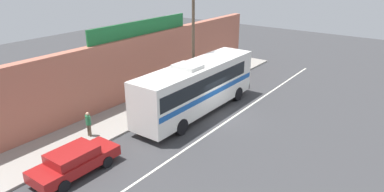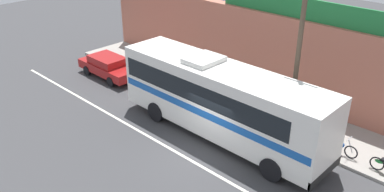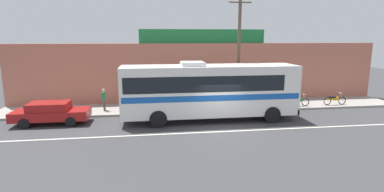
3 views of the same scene
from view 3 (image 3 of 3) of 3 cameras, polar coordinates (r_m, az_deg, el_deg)
The scene contains 12 objects.
ground_plane at distance 18.04m, azimuth 5.66°, elevation -5.96°, with size 70.00×70.00×0.00m, color #3A3A3D.
sidewalk_slab at distance 22.93m, azimuth 2.59°, elevation -2.02°, with size 30.00×3.60×0.14m, color gray.
storefront_facade at distance 24.62m, azimuth 1.71°, elevation 4.41°, with size 30.00×0.70×4.80m, color #B26651.
storefront_billboard at distance 24.47m, azimuth 2.11°, elevation 11.29°, with size 10.16×0.12×1.10m, color #1E7538.
road_center_stripe at distance 17.30m, azimuth 6.29°, elevation -6.71°, with size 30.00×0.14×0.01m, color silver.
intercity_bus at distance 19.07m, azimuth 3.12°, elevation 1.39°, with size 11.08×2.63×3.78m.
parked_car at distance 20.40m, azimuth -25.25°, elevation -2.83°, with size 4.48×1.84×1.37m.
utility_pole at distance 21.57m, azimuth 8.89°, elevation 8.43°, with size 1.60×0.22×8.08m.
motorcycle_purple at distance 22.99m, azimuth 13.99°, elevation -1.04°, with size 1.95×0.56×0.94m.
motorcycle_black at distance 23.96m, azimuth 19.44°, elevation -0.87°, with size 1.84×0.56×0.94m.
motorcycle_blue at distance 25.57m, azimuth 25.46°, elevation -0.59°, with size 1.84×0.56×0.94m.
pedestrian_near_shop at distance 22.11m, azimuth -16.39°, elevation -0.38°, with size 0.30×0.48×1.57m.
Camera 3 is at (-4.18, -16.73, 5.30)m, focal length 28.05 mm.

